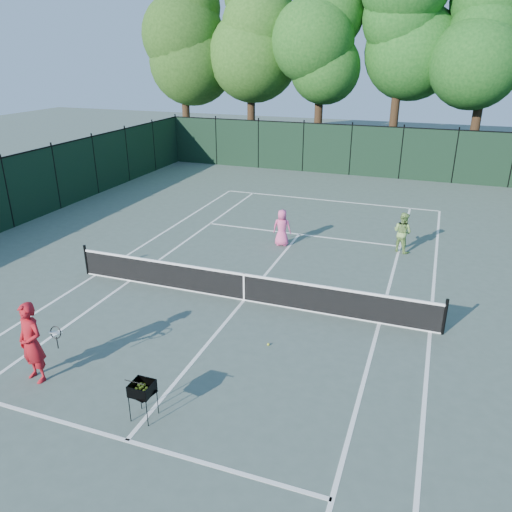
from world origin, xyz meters
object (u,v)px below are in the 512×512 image
(coach, at_px, (31,343))
(loose_ball_midcourt, at_px, (268,344))
(ball_hopper, at_px, (142,389))
(player_pink, at_px, (282,228))
(player_green, at_px, (402,232))

(coach, xyz_separation_m, loose_ball_midcourt, (4.63, 3.21, -0.95))
(coach, relative_size, ball_hopper, 2.27)
(player_pink, xyz_separation_m, ball_hopper, (0.29, -10.62, -0.00))
(loose_ball_midcourt, bearing_deg, ball_hopper, -113.87)
(player_pink, bearing_deg, ball_hopper, 84.60)
(ball_hopper, bearing_deg, loose_ball_midcourt, 78.60)
(player_green, distance_m, loose_ball_midcourt, 8.51)
(coach, xyz_separation_m, player_pink, (2.78, 10.32, -0.26))
(loose_ball_midcourt, bearing_deg, coach, -145.24)
(player_pink, height_order, loose_ball_midcourt, player_pink)
(coach, relative_size, player_green, 1.27)
(player_pink, bearing_deg, coach, 67.95)
(loose_ball_midcourt, bearing_deg, player_green, 71.80)
(player_pink, distance_m, player_green, 4.59)
(coach, bearing_deg, loose_ball_midcourt, 46.91)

